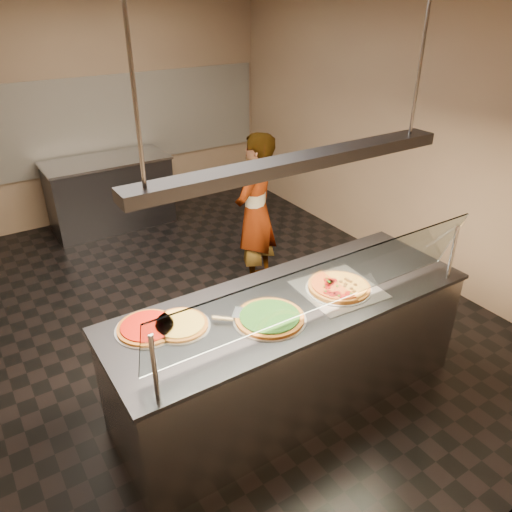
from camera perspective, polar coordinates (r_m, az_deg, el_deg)
ground at (r=5.13m, az=-6.35°, el=-6.54°), size 5.00×6.00×0.02m
wall_back at (r=7.19m, az=-18.43°, el=15.74°), size 5.00×0.02×3.00m
wall_front at (r=2.41m, az=26.66°, el=-11.11°), size 5.00×0.02×3.00m
wall_right at (r=5.91m, az=15.64°, el=13.60°), size 0.02×6.00×3.00m
tile_band at (r=7.21m, az=-18.12°, el=14.17°), size 4.90×0.02×1.20m
serving_counter at (r=3.89m, az=3.89°, el=-10.70°), size 2.74×0.94×0.93m
sneeze_guard at (r=3.23m, az=7.92°, el=-3.39°), size 2.50×0.18×0.54m
perforated_tray at (r=3.76m, az=9.39°, el=-3.69°), size 0.59×0.59×0.01m
half_pizza_pepperoni at (r=3.69m, az=8.14°, el=-3.84°), size 0.27×0.47×0.05m
half_pizza_sausage at (r=3.82m, az=10.70°, el=-2.95°), size 0.26×0.47×0.04m
pizza_spinach at (r=3.40m, az=1.54°, el=-7.01°), size 0.50×0.50×0.03m
pizza_cheese at (r=3.37m, az=-8.72°, el=-7.70°), size 0.40×0.40×0.03m
pizza_tomato at (r=3.39m, az=-12.33°, el=-7.94°), size 0.43×0.43×0.03m
pizza_spatula at (r=3.39m, az=-2.98°, el=-6.80°), size 0.29×0.17×0.02m
prep_table at (r=7.04m, az=-16.33°, el=6.94°), size 1.60×0.74×0.93m
worker at (r=5.21m, az=-0.06°, el=4.98°), size 0.73×0.65×1.68m
heat_lamp_housing at (r=3.17m, az=4.78°, el=10.61°), size 2.30×0.18×0.08m
lamp_rod_left at (r=2.57m, az=-13.82°, el=18.26°), size 0.02×0.02×1.01m
lamp_rod_right at (r=3.74m, az=18.36°, el=20.68°), size 0.02×0.02×1.01m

